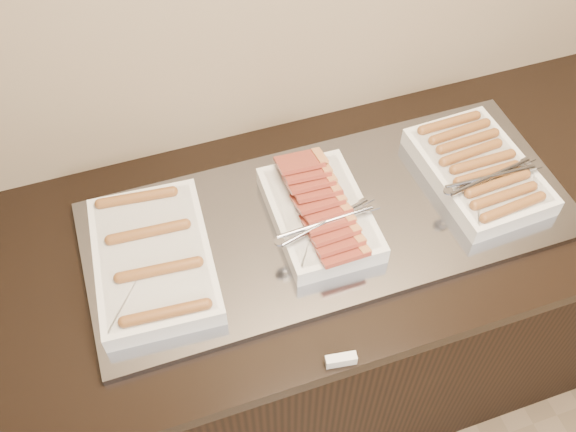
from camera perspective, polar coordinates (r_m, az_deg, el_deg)
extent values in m
cube|color=black|center=(1.99, 2.54, -8.93)|extent=(2.00, 0.70, 0.86)
cube|color=black|center=(1.61, 3.09, -1.13)|extent=(2.06, 0.76, 0.04)
cube|color=gray|center=(1.59, 3.76, -0.31)|extent=(1.20, 0.50, 0.02)
cube|color=white|center=(1.51, -11.86, -3.76)|extent=(0.29, 0.41, 0.05)
cylinder|color=brown|center=(1.39, -10.82, -8.45)|extent=(0.18, 0.04, 0.03)
cylinder|color=brown|center=(1.45, -11.40, -4.71)|extent=(0.18, 0.04, 0.03)
cylinder|color=brown|center=(1.52, -12.32, -1.39)|extent=(0.18, 0.04, 0.03)
cylinder|color=brown|center=(1.59, -13.31, 1.61)|extent=(0.18, 0.04, 0.03)
cube|color=white|center=(1.56, 2.82, 0.19)|extent=(0.23, 0.34, 0.05)
cube|color=#A54035|center=(1.47, 4.72, -3.05)|extent=(0.11, 0.09, 0.04)
cube|color=#A54035|center=(1.48, 4.29, -2.10)|extent=(0.11, 0.09, 0.04)
cube|color=#A54035|center=(1.49, 3.85, -1.18)|extent=(0.12, 0.09, 0.04)
cube|color=#A54035|center=(1.51, 3.43, -0.27)|extent=(0.11, 0.09, 0.04)
cube|color=#A54035|center=(1.52, 3.23, 0.69)|extent=(0.12, 0.09, 0.04)
cube|color=#A54035|center=(1.54, 2.61, 1.51)|extent=(0.11, 0.09, 0.04)
cube|color=#A54035|center=(1.55, 2.49, 2.44)|extent=(0.12, 0.09, 0.04)
cube|color=#A54035|center=(1.57, 1.84, 3.22)|extent=(0.11, 0.09, 0.04)
cube|color=#A54035|center=(1.58, 1.51, 4.06)|extent=(0.12, 0.10, 0.04)
cube|color=#A54035|center=(1.60, 1.02, 4.84)|extent=(0.12, 0.09, 0.04)
cube|color=white|center=(1.72, 16.51, 3.87)|extent=(0.26, 0.38, 0.05)
cylinder|color=brown|center=(1.62, 19.37, 0.75)|extent=(0.17, 0.04, 0.03)
cylinder|color=brown|center=(1.64, 18.64, 1.73)|extent=(0.16, 0.03, 0.03)
cylinder|color=brown|center=(1.66, 18.15, 2.75)|extent=(0.16, 0.04, 0.03)
cylinder|color=brown|center=(1.67, 17.26, 3.63)|extent=(0.16, 0.03, 0.03)
cylinder|color=brown|center=(1.70, 16.92, 4.64)|extent=(0.16, 0.03, 0.03)
cylinder|color=brown|center=(1.71, 15.95, 5.45)|extent=(0.17, 0.04, 0.03)
cylinder|color=brown|center=(1.74, 15.69, 6.42)|extent=(0.16, 0.04, 0.03)
cylinder|color=brown|center=(1.76, 15.02, 7.26)|extent=(0.17, 0.04, 0.03)
cylinder|color=brown|center=(1.78, 14.14, 8.04)|extent=(0.16, 0.03, 0.03)
cube|color=white|center=(1.39, 4.72, -12.63)|extent=(0.07, 0.03, 0.03)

